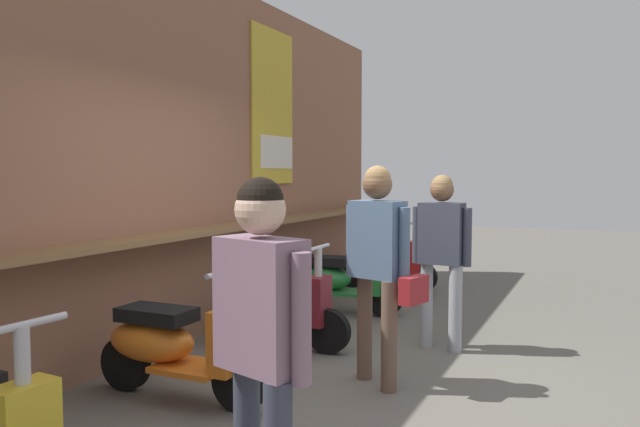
{
  "coord_description": "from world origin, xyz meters",
  "views": [
    {
      "loc": [
        -4.3,
        -1.72,
        1.62
      ],
      "look_at": [
        1.63,
        1.0,
        1.19
      ],
      "focal_mm": 35.05,
      "sensor_mm": 36.0,
      "label": 1
    }
  ],
  "objects_px": {
    "scooter_maroon": "(271,305)",
    "shopper_with_handbag": "(379,252)",
    "scooter_green": "(336,279)",
    "scooter_red": "(381,261)",
    "shopper_browsing": "(441,243)",
    "shopper_passing": "(261,326)",
    "scooter_orange": "(171,345)"
  },
  "relations": [
    {
      "from": "scooter_maroon",
      "to": "scooter_red",
      "type": "distance_m",
      "value": 3.14
    },
    {
      "from": "shopper_browsing",
      "to": "shopper_passing",
      "type": "xyz_separation_m",
      "value": [
        -3.35,
        -0.05,
        0.0
      ]
    },
    {
      "from": "scooter_orange",
      "to": "scooter_maroon",
      "type": "height_order",
      "value": "same"
    },
    {
      "from": "scooter_red",
      "to": "scooter_maroon",
      "type": "bearing_deg",
      "value": -92.78
    },
    {
      "from": "shopper_browsing",
      "to": "shopper_passing",
      "type": "distance_m",
      "value": 3.35
    },
    {
      "from": "scooter_red",
      "to": "shopper_passing",
      "type": "height_order",
      "value": "shopper_passing"
    },
    {
      "from": "scooter_green",
      "to": "shopper_browsing",
      "type": "bearing_deg",
      "value": -37.32
    },
    {
      "from": "scooter_orange",
      "to": "scooter_red",
      "type": "distance_m",
      "value": 4.61
    },
    {
      "from": "scooter_red",
      "to": "shopper_browsing",
      "type": "height_order",
      "value": "shopper_browsing"
    },
    {
      "from": "shopper_with_handbag",
      "to": "scooter_maroon",
      "type": "bearing_deg",
      "value": 81.39
    },
    {
      "from": "scooter_orange",
      "to": "scooter_maroon",
      "type": "distance_m",
      "value": 1.47
    },
    {
      "from": "scooter_green",
      "to": "shopper_passing",
      "type": "bearing_deg",
      "value": -74.66
    },
    {
      "from": "shopper_passing",
      "to": "scooter_orange",
      "type": "bearing_deg",
      "value": 67.06
    },
    {
      "from": "scooter_maroon",
      "to": "shopper_with_handbag",
      "type": "distance_m",
      "value": 1.53
    },
    {
      "from": "scooter_maroon",
      "to": "scooter_green",
      "type": "bearing_deg",
      "value": 88.5
    },
    {
      "from": "scooter_orange",
      "to": "shopper_with_handbag",
      "type": "bearing_deg",
      "value": 35.39
    },
    {
      "from": "scooter_orange",
      "to": "scooter_maroon",
      "type": "relative_size",
      "value": 1.0
    },
    {
      "from": "scooter_orange",
      "to": "shopper_browsing",
      "type": "distance_m",
      "value": 2.58
    },
    {
      "from": "shopper_browsing",
      "to": "shopper_passing",
      "type": "bearing_deg",
      "value": -174.6
    },
    {
      "from": "scooter_red",
      "to": "shopper_with_handbag",
      "type": "height_order",
      "value": "shopper_with_handbag"
    },
    {
      "from": "scooter_orange",
      "to": "scooter_maroon",
      "type": "bearing_deg",
      "value": 90.41
    },
    {
      "from": "scooter_maroon",
      "to": "scooter_green",
      "type": "relative_size",
      "value": 1.0
    },
    {
      "from": "scooter_maroon",
      "to": "shopper_browsing",
      "type": "height_order",
      "value": "shopper_browsing"
    },
    {
      "from": "scooter_red",
      "to": "shopper_browsing",
      "type": "xyz_separation_m",
      "value": [
        -2.57,
        -1.46,
        0.59
      ]
    },
    {
      "from": "scooter_green",
      "to": "scooter_red",
      "type": "height_order",
      "value": "same"
    },
    {
      "from": "scooter_maroon",
      "to": "shopper_browsing",
      "type": "relative_size",
      "value": 0.88
    },
    {
      "from": "scooter_maroon",
      "to": "scooter_red",
      "type": "bearing_deg",
      "value": 88.5
    },
    {
      "from": "scooter_maroon",
      "to": "scooter_red",
      "type": "xyz_separation_m",
      "value": [
        3.14,
        -0.0,
        0.0
      ]
    },
    {
      "from": "scooter_green",
      "to": "shopper_browsing",
      "type": "height_order",
      "value": "shopper_browsing"
    },
    {
      "from": "scooter_maroon",
      "to": "shopper_passing",
      "type": "relative_size",
      "value": 0.87
    },
    {
      "from": "scooter_green",
      "to": "shopper_with_handbag",
      "type": "xyz_separation_m",
      "value": [
        -2.13,
        -1.26,
        0.63
      ]
    },
    {
      "from": "scooter_orange",
      "to": "scooter_green",
      "type": "xyz_separation_m",
      "value": [
        3.01,
        -0.0,
        0.0
      ]
    }
  ]
}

